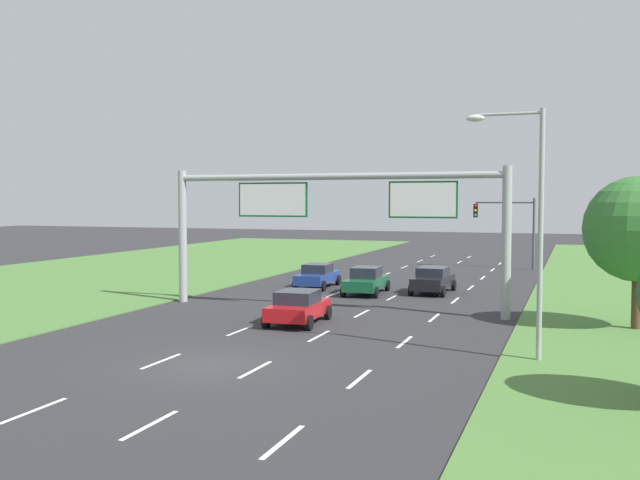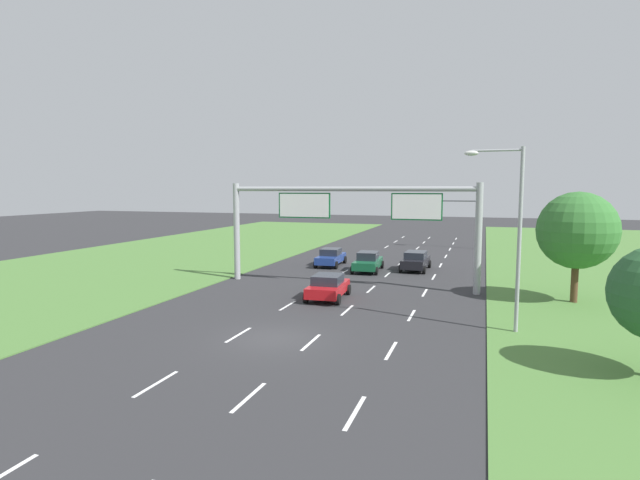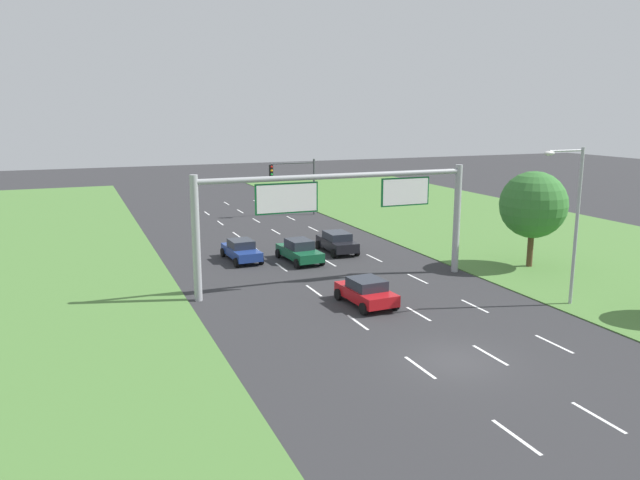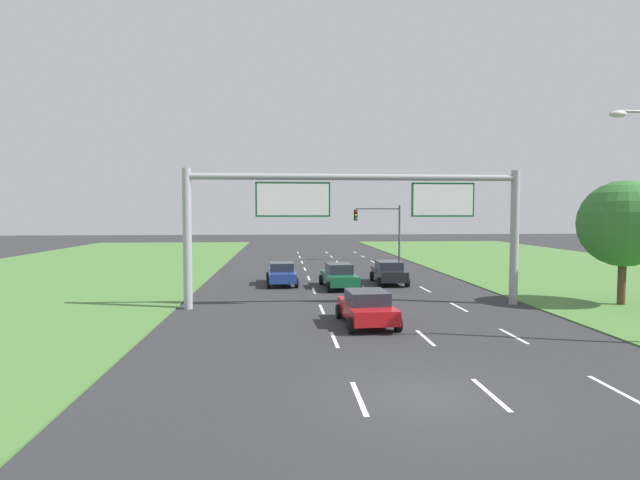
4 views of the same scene
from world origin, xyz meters
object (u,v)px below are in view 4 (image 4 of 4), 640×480
object	(u,v)px
car_far_ahead	(339,276)
sign_gantry	(357,211)
traffic_light_mast	(381,222)
roadside_tree_mid	(624,224)
car_lead_silver	(282,273)
car_near_red	(367,307)
car_mid_lane	(389,272)

from	to	relation	value
car_far_ahead	sign_gantry	bearing A→B (deg)	-91.77
sign_gantry	traffic_light_mast	size ratio (longest dim) A/B	3.08
sign_gantry	roadside_tree_mid	distance (m)	13.72
car_lead_silver	sign_gantry	xyz separation A→B (m)	(3.86, -8.23, 4.16)
car_lead_silver	roadside_tree_mid	size ratio (longest dim) A/B	0.69
car_far_ahead	car_lead_silver	bearing A→B (deg)	150.51
car_near_red	sign_gantry	size ratio (longest dim) A/B	0.24
sign_gantry	car_mid_lane	bearing A→B (deg)	67.16
car_lead_silver	sign_gantry	world-z (taller)	sign_gantry
car_lead_silver	sign_gantry	size ratio (longest dim) A/B	0.26
car_mid_lane	sign_gantry	size ratio (longest dim) A/B	0.25
traffic_light_mast	car_lead_silver	bearing A→B (deg)	-121.31
car_near_red	traffic_light_mast	world-z (taller)	traffic_light_mast
sign_gantry	roadside_tree_mid	bearing A→B (deg)	-3.37
car_lead_silver	car_mid_lane	world-z (taller)	car_mid_lane
car_near_red	car_mid_lane	xyz separation A→B (m)	(3.63, 12.30, 0.04)
car_lead_silver	car_far_ahead	bearing A→B (deg)	-28.64
roadside_tree_mid	car_mid_lane	bearing A→B (deg)	139.13
car_near_red	car_lead_silver	size ratio (longest dim) A/B	0.92
car_near_red	car_lead_silver	world-z (taller)	car_lead_silver
car_lead_silver	car_near_red	bearing A→B (deg)	-76.22
car_near_red	car_far_ahead	bearing A→B (deg)	86.55
car_mid_lane	roadside_tree_mid	xyz separation A→B (m)	(10.28, -8.89, 3.44)
car_near_red	traffic_light_mast	size ratio (longest dim) A/B	0.73
car_near_red	roadside_tree_mid	world-z (taller)	roadside_tree_mid
car_lead_silver	car_mid_lane	xyz separation A→B (m)	(7.27, -0.14, 0.05)
traffic_light_mast	roadside_tree_mid	xyz separation A→B (m)	(7.51, -25.53, 0.37)
car_lead_silver	traffic_light_mast	world-z (taller)	traffic_light_mast
car_near_red	car_lead_silver	distance (m)	12.96
sign_gantry	traffic_light_mast	world-z (taller)	sign_gantry
car_lead_silver	traffic_light_mast	distance (m)	19.55
car_far_ahead	car_near_red	bearing A→B (deg)	-93.60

